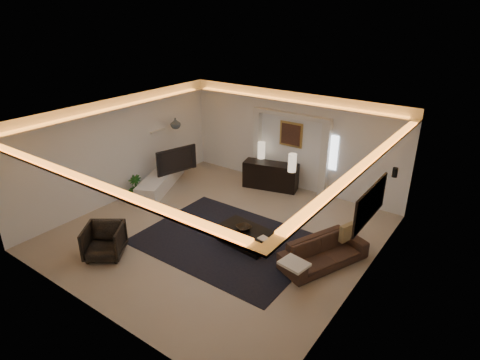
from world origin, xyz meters
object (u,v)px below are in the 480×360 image
Objects in this scene: coffee_table at (246,237)px; armchair at (104,241)px; console at (271,176)px; sofa at (324,252)px.

armchair is at bearing -129.88° from coffee_table.
console reaches higher than coffee_table.
console is 1.33× the size of coffee_table.
console is 5.36m from armchair.
sofa reaches higher than coffee_table.
armchair is (-2.27, -2.20, 0.17)m from coffee_table.
armchair reaches higher than coffee_table.
sofa is at bearing 17.37° from coffee_table.
coffee_table is at bearing 124.36° from sofa.
console is 1.98× the size of armchair.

